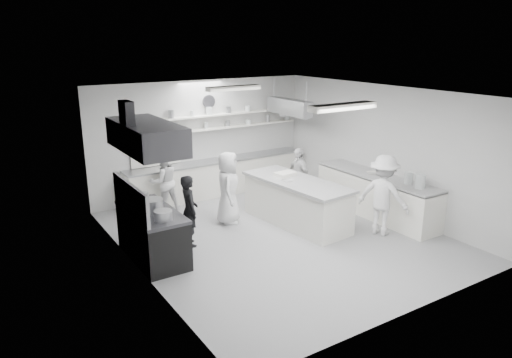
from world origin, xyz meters
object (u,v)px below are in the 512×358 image
stove (153,236)px  right_counter (376,196)px  cook_back (164,181)px  prep_island (297,203)px  cook_stove (189,211)px  back_counter (218,177)px

stove → right_counter: 5.28m
cook_back → prep_island: bearing=132.1°
cook_stove → cook_back: 2.16m
right_counter → prep_island: size_ratio=1.28×
stove → cook_stove: bearing=12.4°
prep_island → cook_back: (-2.20, 2.34, 0.27)m
cook_stove → cook_back: (0.33, 2.14, 0.02)m
stove → cook_back: cook_back is taller
cook_stove → back_counter: bearing=-28.3°
back_counter → cook_stove: bearing=-128.1°
right_counter → back_counter: bearing=124.7°
right_counter → cook_back: cook_back is taller
right_counter → cook_stove: (-4.40, 0.79, 0.26)m
prep_island → cook_stove: size_ratio=1.78×
cook_stove → cook_back: size_ratio=0.98×
right_counter → cook_stove: 4.48m
stove → right_counter: right_counter is taller
prep_island → cook_back: size_ratio=1.74×
back_counter → cook_back: 1.81m
stove → cook_back: 2.62m
stove → cook_back: (1.18, 2.32, 0.29)m
cook_stove → stove: bearing=112.2°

